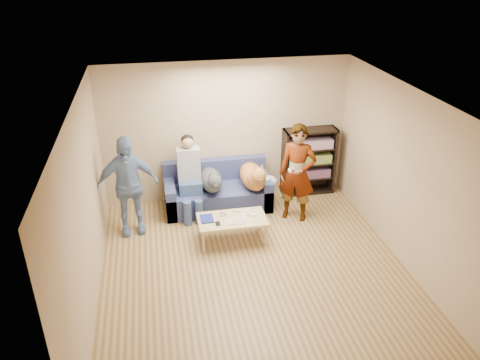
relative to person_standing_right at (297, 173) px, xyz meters
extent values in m
plane|color=brown|center=(-1.04, -1.43, -0.86)|extent=(5.00, 5.00, 0.00)
plane|color=white|center=(-1.04, -1.43, 1.74)|extent=(5.00, 5.00, 0.00)
plane|color=tan|center=(-1.04, 1.07, 0.44)|extent=(4.50, 0.00, 4.50)
plane|color=tan|center=(-1.04, -3.93, 0.44)|extent=(4.50, 0.00, 4.50)
plane|color=tan|center=(-3.29, -1.43, 0.44)|extent=(0.00, 5.00, 5.00)
plane|color=tan|center=(1.21, -1.43, 0.44)|extent=(0.00, 5.00, 5.00)
ellipsoid|color=silver|center=(-0.45, 0.51, -0.35)|extent=(0.48, 0.40, 0.17)
imported|color=gray|center=(0.00, 0.00, 0.00)|extent=(0.75, 0.66, 1.73)
imported|color=#7DA0C8|center=(-2.83, 0.10, -0.01)|extent=(1.04, 0.53, 1.71)
cube|color=silver|center=(-0.20, -0.20, 0.16)|extent=(0.05, 0.12, 0.03)
cube|color=navy|center=(-1.62, -0.47, -0.43)|extent=(0.20, 0.26, 0.03)
cube|color=silver|center=(-1.17, -0.62, -0.44)|extent=(0.26, 0.20, 0.02)
cube|color=#BBB095|center=(-1.14, -0.60, -0.42)|extent=(0.22, 0.17, 0.01)
cube|color=#BCBBC0|center=(-1.34, -0.40, -0.42)|extent=(0.11, 0.06, 0.05)
cube|color=silver|center=(-0.94, -0.42, -0.43)|extent=(0.04, 0.13, 0.03)
cube|color=white|center=(-0.86, -0.50, -0.43)|extent=(0.09, 0.06, 0.03)
cylinder|color=white|center=(-1.02, -0.54, -0.43)|extent=(0.07, 0.07, 0.02)
cylinder|color=white|center=(-1.02, -0.46, -0.43)|extent=(0.07, 0.07, 0.02)
cylinder|color=orange|center=(-1.24, -0.68, -0.44)|extent=(0.13, 0.06, 0.01)
cylinder|color=black|center=(-1.10, -0.34, -0.44)|extent=(0.13, 0.08, 0.01)
cube|color=black|center=(-1.47, -0.64, -0.44)|extent=(0.07, 0.12, 0.02)
cube|color=#515B93|center=(-1.29, 0.62, -0.65)|extent=(1.90, 0.85, 0.42)
cube|color=#515B93|center=(-1.29, 0.95, -0.24)|extent=(1.90, 0.18, 0.40)
cube|color=#515B93|center=(-2.15, 0.62, -0.57)|extent=(0.18, 0.85, 0.58)
cube|color=#515B93|center=(-0.43, 0.62, -0.57)|extent=(0.18, 0.85, 0.58)
cube|color=#3F598B|center=(-1.79, 0.54, -0.33)|extent=(0.40, 0.38, 0.22)
cylinder|color=#3D5087|center=(-1.89, 0.12, -0.65)|extent=(0.14, 0.14, 0.47)
cylinder|color=#405E8D|center=(-1.69, 0.12, -0.65)|extent=(0.14, 0.14, 0.47)
cube|color=#B0B0B5|center=(-1.79, 0.64, 0.06)|extent=(0.40, 0.24, 0.58)
sphere|color=tan|center=(-1.79, 0.64, 0.46)|extent=(0.21, 0.21, 0.21)
ellipsoid|color=black|center=(-1.79, 0.67, 0.49)|extent=(0.22, 0.22, 0.19)
ellipsoid|color=#484952|center=(-1.41, 0.59, -0.28)|extent=(0.39, 0.81, 0.34)
sphere|color=#51545C|center=(-1.41, 0.26, -0.20)|extent=(0.29, 0.29, 0.29)
sphere|color=#484B52|center=(-1.41, 0.09, -0.06)|extent=(0.24, 0.24, 0.24)
cube|color=black|center=(-1.41, -0.04, -0.10)|extent=(0.07, 0.11, 0.07)
cone|color=#4D4E57|center=(-1.48, 0.11, 0.06)|extent=(0.07, 0.07, 0.11)
cone|color=#494C53|center=(-1.34, 0.11, 0.06)|extent=(0.07, 0.07, 0.11)
cylinder|color=#484A52|center=(-1.41, 1.01, -0.31)|extent=(0.04, 0.26, 0.15)
ellipsoid|color=#C98D3D|center=(-0.66, 0.54, -0.25)|extent=(0.44, 0.91, 0.38)
sphere|color=#B38436|center=(-0.66, 0.24, -0.17)|extent=(0.33, 0.33, 0.33)
sphere|color=#AD7634|center=(-0.66, 0.08, -0.01)|extent=(0.27, 0.27, 0.27)
cube|color=brown|center=(-0.66, -0.04, -0.05)|extent=(0.08, 0.13, 0.08)
cone|color=#C88C3D|center=(-0.72, 0.10, 0.12)|extent=(0.08, 0.08, 0.13)
cone|color=#AD5735|center=(-0.59, 0.10, 0.12)|extent=(0.08, 0.08, 0.13)
cylinder|color=#C0853A|center=(-0.66, 0.93, -0.29)|extent=(0.05, 0.30, 0.17)
cube|color=#D8C584|center=(-1.22, -0.52, -0.46)|extent=(1.10, 0.60, 0.04)
cylinder|color=tan|center=(-1.72, -0.77, -0.67)|extent=(0.05, 0.05, 0.38)
cylinder|color=tan|center=(-0.72, -0.77, -0.67)|extent=(0.05, 0.05, 0.38)
cylinder|color=tan|center=(-1.72, -0.27, -0.67)|extent=(0.05, 0.05, 0.38)
cylinder|color=#CDB97E|center=(-0.72, -0.27, -0.67)|extent=(0.05, 0.05, 0.38)
cube|color=black|center=(0.03, 0.89, -0.21)|extent=(0.04, 0.34, 1.30)
cube|color=black|center=(0.99, 0.89, -0.21)|extent=(0.04, 0.34, 1.30)
cube|color=black|center=(0.51, 0.89, 0.42)|extent=(1.00, 0.34, 0.04)
cube|color=black|center=(0.51, 0.89, -0.84)|extent=(1.00, 0.34, 0.04)
cube|color=black|center=(0.51, 1.05, -0.21)|extent=(1.00, 0.02, 1.30)
cube|color=black|center=(0.51, 0.89, -0.54)|extent=(0.94, 0.32, 0.03)
cube|color=black|center=(0.51, 0.89, -0.24)|extent=(0.94, 0.32, 0.02)
cube|color=black|center=(0.51, 0.89, 0.06)|extent=(0.94, 0.32, 0.02)
cube|color=#B23333|center=(0.51, 0.87, -0.45)|extent=(0.84, 0.24, 0.17)
cube|color=gold|center=(0.51, 0.87, -0.15)|extent=(0.84, 0.24, 0.17)
cube|color=#994C99|center=(0.51, 0.87, 0.15)|extent=(0.84, 0.24, 0.17)
camera|label=1|loc=(-2.33, -6.84, 3.45)|focal=35.00mm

